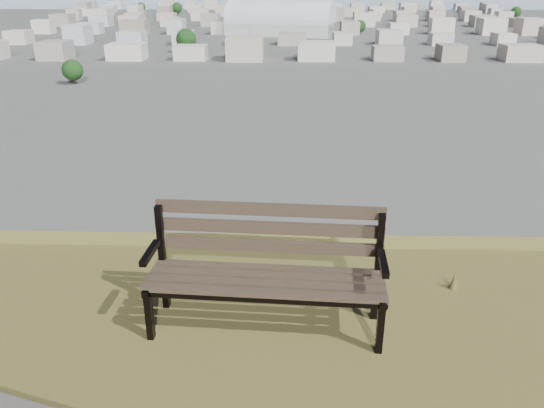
{
  "coord_description": "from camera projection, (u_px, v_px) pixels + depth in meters",
  "views": [
    {
      "loc": [
        0.78,
        -1.2,
        27.74
      ],
      "look_at": [
        0.62,
        4.52,
        25.3
      ],
      "focal_mm": 35.0,
      "sensor_mm": 36.0,
      "label": 1
    }
  ],
  "objects": [
    {
      "name": "city_blocks",
      "position": [
        286.0,
        16.0,
        373.38
      ],
      "size": [
        395.0,
        361.0,
        7.0
      ],
      "color": "beige",
      "rests_on": "ground"
    },
    {
      "name": "city_trees",
      "position": [
        240.0,
        22.0,
        304.15
      ],
      "size": [
        406.52,
        387.2,
        9.98
      ],
      "color": "black",
      "rests_on": "ground"
    },
    {
      "name": "arena",
      "position": [
        281.0,
        24.0,
        281.07
      ],
      "size": [
        59.64,
        36.39,
        23.47
      ],
      "rotation": [
        0.0,
        0.0,
        -0.25
      ],
      "color": "silver",
      "rests_on": "ground"
    },
    {
      "name": "park_bench",
      "position": [
        267.0,
        263.0,
        4.38
      ],
      "size": [
        1.97,
        0.75,
        1.01
      ],
      "rotation": [
        0.0,
        0.0,
        -0.07
      ],
      "color": "#483A29",
      "rests_on": "hilltop_mesa"
    }
  ]
}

